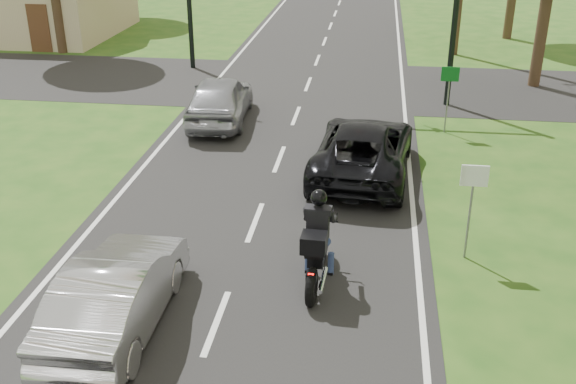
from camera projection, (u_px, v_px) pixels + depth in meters
The scene contains 9 objects.
ground at pixel (217, 323), 12.18m from camera, with size 140.00×140.00×0.00m, color #224D15.
road at pixel (288, 136), 21.19m from camera, with size 8.00×100.00×0.01m, color black.
cross_road at pixel (308, 84), 26.59m from camera, with size 60.00×7.00×0.01m, color black.
motorcycle_rider at pixel (317, 248), 13.07m from camera, with size 0.66×2.35×2.02m.
dark_suv at pixel (363, 149), 18.10m from camera, with size 2.44×5.28×1.47m, color black.
silver_sedan at pixel (117, 293), 11.79m from camera, with size 1.48×4.24×1.40m, color silver.
silver_suv at pixel (220, 99), 22.15m from camera, with size 1.83×4.54×1.55m, color #9B9CA3.
sign_white at pixel (473, 189), 13.64m from camera, with size 0.55×0.07×2.12m.
sign_green at pixel (449, 84), 20.82m from camera, with size 0.55×0.07×2.12m.
Camera 1 is at (2.60, -9.82, 7.25)m, focal length 42.00 mm.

